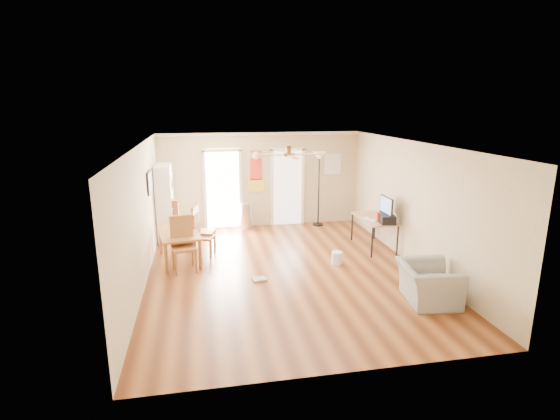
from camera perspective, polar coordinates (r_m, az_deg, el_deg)
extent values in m
plane|color=brown|center=(8.88, 0.72, -8.15)|extent=(7.00, 7.00, 0.00)
cube|color=red|center=(11.78, -3.21, 5.20)|extent=(0.46, 0.03, 1.10)
cube|color=white|center=(12.22, 7.01, 6.15)|extent=(0.50, 0.04, 0.60)
cube|color=black|center=(9.67, -17.03, 3.57)|extent=(0.04, 0.66, 0.48)
cylinder|color=silver|center=(11.71, -4.58, -0.83)|extent=(0.42, 0.42, 0.72)
cube|color=silver|center=(10.12, 11.99, -1.25)|extent=(0.25, 0.45, 0.02)
cube|color=black|center=(9.88, 14.12, -1.21)|extent=(0.37, 0.41, 0.19)
cylinder|color=#F04315|center=(9.98, 12.92, -0.89)|extent=(0.09, 0.09, 0.23)
cylinder|color=white|center=(9.29, 7.60, -6.36)|extent=(0.28, 0.28, 0.27)
cube|color=#989793|center=(8.45, -2.79, -9.23)|extent=(0.30, 0.26, 0.04)
imported|color=gray|center=(7.90, 19.16, -9.23)|extent=(1.04, 1.15, 0.67)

